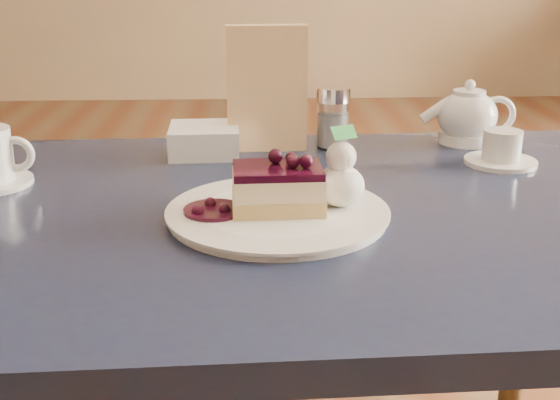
{
  "coord_description": "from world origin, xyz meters",
  "views": [
    {
      "loc": [
        -0.05,
        -0.49,
        1.08
      ],
      "look_at": [
        -0.01,
        0.31,
        0.8
      ],
      "focal_mm": 45.0,
      "sensor_mm": 36.0,
      "label": 1
    }
  ],
  "objects_px": {
    "main_table": "(275,256)",
    "dessert_plate": "(278,214)",
    "cheesecake_slice": "(278,189)",
    "tea_set": "(473,124)"
  },
  "relations": [
    {
      "from": "main_table",
      "to": "dessert_plate",
      "type": "xyz_separation_m",
      "value": [
        0.0,
        -0.05,
        0.08
      ]
    },
    {
      "from": "main_table",
      "to": "tea_set",
      "type": "xyz_separation_m",
      "value": [
        0.37,
        0.3,
        0.12
      ]
    },
    {
      "from": "main_table",
      "to": "dessert_plate",
      "type": "height_order",
      "value": "dessert_plate"
    },
    {
      "from": "dessert_plate",
      "to": "cheesecake_slice",
      "type": "bearing_deg",
      "value": -100.62
    },
    {
      "from": "dessert_plate",
      "to": "cheesecake_slice",
      "type": "relative_size",
      "value": 2.37
    },
    {
      "from": "main_table",
      "to": "cheesecake_slice",
      "type": "distance_m",
      "value": 0.13
    },
    {
      "from": "cheesecake_slice",
      "to": "tea_set",
      "type": "relative_size",
      "value": 0.48
    },
    {
      "from": "main_table",
      "to": "cheesecake_slice",
      "type": "bearing_deg",
      "value": -90.0
    },
    {
      "from": "cheesecake_slice",
      "to": "tea_set",
      "type": "xyz_separation_m",
      "value": [
        0.37,
        0.35,
        0.0
      ]
    },
    {
      "from": "main_table",
      "to": "cheesecake_slice",
      "type": "height_order",
      "value": "cheesecake_slice"
    }
  ]
}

